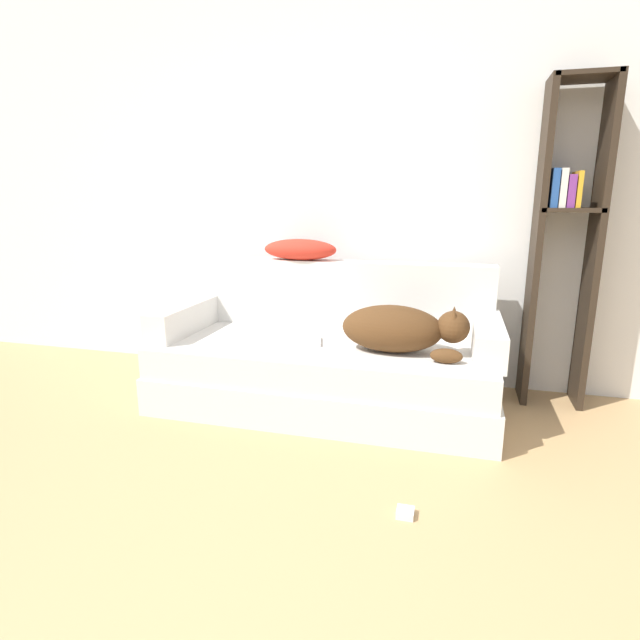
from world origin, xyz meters
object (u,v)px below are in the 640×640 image
at_px(couch, 324,374).
at_px(dog, 400,329).
at_px(throw_pillow, 300,249).
at_px(laptop, 293,341).
at_px(power_adapter, 405,513).
at_px(bookshelf, 565,233).

relative_size(couch, dog, 2.88).
bearing_deg(throw_pillow, dog, -32.35).
bearing_deg(couch, throw_pillow, 125.73).
bearing_deg(laptop, dog, -17.41).
bearing_deg(power_adapter, throw_pillow, 122.20).
distance_m(throw_pillow, bookshelf, 1.53).
bearing_deg(bookshelf, couch, -162.10).
relative_size(throw_pillow, bookshelf, 0.26).
relative_size(couch, laptop, 5.36).
relative_size(couch, throw_pillow, 4.09).
relative_size(bookshelf, power_adapter, 27.45).
bearing_deg(bookshelf, throw_pillow, -177.57).
relative_size(couch, power_adapter, 29.10).
bearing_deg(bookshelf, power_adapter, -117.35).
height_order(dog, bookshelf, bookshelf).
xyz_separation_m(dog, bookshelf, (0.84, 0.50, 0.48)).
height_order(couch, throw_pillow, throw_pillow).
bearing_deg(couch, dog, -11.22).
xyz_separation_m(couch, bookshelf, (1.28, 0.41, 0.80)).
height_order(laptop, throw_pillow, throw_pillow).
bearing_deg(dog, laptop, 177.64).
xyz_separation_m(dog, power_adapter, (0.13, -0.87, -0.50)).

